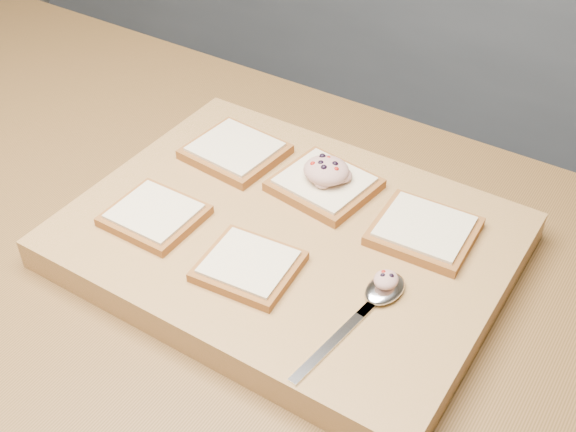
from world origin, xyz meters
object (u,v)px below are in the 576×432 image
cutting_board (288,240)px  tuna_salad_dollop (326,170)px  bread_far_center (324,184)px  spoon (378,296)px

cutting_board → tuna_salad_dollop: (-0.00, 0.10, 0.06)m
cutting_board → bread_far_center: size_ratio=3.91×
cutting_board → spoon: 0.17m
bread_far_center → cutting_board: bearing=-89.0°
bread_far_center → tuna_salad_dollop: bearing=36.1°
tuna_salad_dollop → spoon: 0.22m
bread_far_center → spoon: size_ratio=0.70×
bread_far_center → tuna_salad_dollop: tuna_salad_dollop is taller
bread_far_center → spoon: 0.22m
cutting_board → spoon: size_ratio=2.73×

